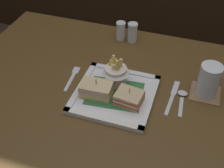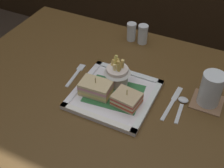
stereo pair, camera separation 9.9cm
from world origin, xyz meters
The scene contains 12 objects.
dining_table centered at (0.00, 0.00, 0.64)m, with size 1.13×0.81×0.76m.
square_plate centered at (0.03, -0.02, 0.77)m, with size 0.26×0.26×0.02m.
sandwich_half_left centered at (-0.03, -0.05, 0.80)m, with size 0.11×0.07×0.07m.
sandwich_half_right centered at (0.08, -0.05, 0.79)m, with size 0.09×0.08×0.06m.
fries_cup centered at (0.01, 0.03, 0.82)m, with size 0.09×0.09×0.11m.
drink_coaster centered at (0.32, 0.08, 0.76)m, with size 0.10×0.10×0.00m, color #8F6749.
water_glass centered at (0.32, 0.08, 0.82)m, with size 0.07×0.07×0.11m.
fork centered at (-0.15, 0.02, 0.76)m, with size 0.03×0.14×0.00m.
knife centered at (0.21, 0.04, 0.76)m, with size 0.03×0.17×0.00m.
spoon centered at (0.25, 0.04, 0.77)m, with size 0.03×0.12×0.01m.
salt_shaker centered at (-0.06, 0.32, 0.80)m, with size 0.04×0.04×0.08m.
pepper_shaker centered at (-0.01, 0.32, 0.80)m, with size 0.04×0.04×0.08m.
Camera 2 is at (0.34, -0.67, 1.46)m, focal length 47.40 mm.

